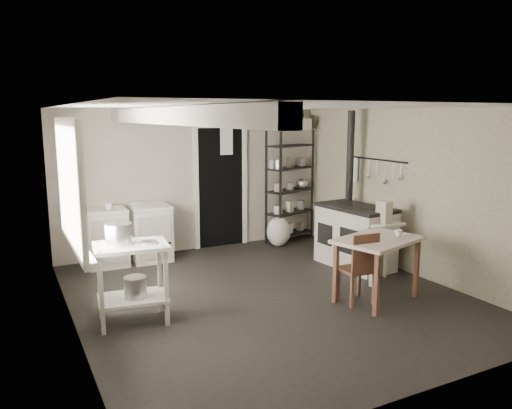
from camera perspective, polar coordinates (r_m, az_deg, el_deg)
name	(u,v)px	position (r m, az deg, el deg)	size (l,w,h in m)	color
floor	(267,295)	(6.29, 1.27, -10.34)	(5.00, 5.00, 0.00)	black
ceiling	(268,107)	(5.89, 1.36, 11.09)	(5.00, 5.00, 0.00)	silver
wall_back	(195,180)	(8.24, -7.02, 2.75)	(4.50, 0.02, 2.30)	#B9AE9E
wall_front	(424,256)	(4.03, 18.64, -5.59)	(4.50, 0.02, 2.30)	#B9AE9E
wall_left	(69,223)	(5.31, -20.55, -1.95)	(0.02, 5.00, 2.30)	#B9AE9E
wall_right	(408,191)	(7.32, 16.99, 1.44)	(0.02, 5.00, 2.30)	#B9AE9E
window	(68,185)	(5.45, -20.72, 2.08)	(0.12, 1.76, 1.28)	white
doorway	(221,188)	(8.40, -4.04, 1.91)	(0.96, 0.10, 2.08)	white
ceiling_beam	(168,116)	(5.42, -10.03, 9.96)	(0.18, 5.00, 0.18)	white
wallpaper_panel	(408,191)	(7.31, 16.93, 1.44)	(0.01, 5.00, 2.30)	#B9B296
utensil_rail	(377,160)	(7.67, 13.70, 4.99)	(0.06, 1.20, 0.44)	#BCBCBE
prep_table	(132,287)	(5.56, -13.94, -9.09)	(0.76, 0.54, 0.87)	white
stockpot	(119,238)	(5.44, -15.39, -3.66)	(0.28, 0.28, 0.30)	#BCBCBE
saucepan	(149,245)	(5.40, -12.12, -4.60)	(0.17, 0.17, 0.10)	#BCBCBE
bucket	(135,289)	(5.54, -13.62, -9.32)	(0.24, 0.24, 0.26)	#BCBCBE
base_cabinets	(129,233)	(7.74, -14.33, -3.18)	(1.30, 0.56, 0.86)	beige
mixing_bowl	(136,201)	(7.63, -13.58, 0.44)	(0.27, 0.27, 0.07)	silver
counter_cup	(109,202)	(7.49, -16.50, 0.26)	(0.13, 0.13, 0.10)	silver
shelf_rack	(290,188)	(8.76, 3.88, 1.93)	(0.92, 0.36, 1.95)	black
shelf_jar	(272,165)	(8.54, 1.85, 4.56)	(0.09, 0.09, 0.19)	silver
storage_box_a	(278,127)	(8.56, 2.56, 8.87)	(0.32, 0.28, 0.22)	beige
storage_box_b	(301,128)	(8.83, 5.19, 8.75)	(0.30, 0.28, 0.19)	beige
stove	(355,237)	(7.48, 11.25, -3.67)	(0.63, 1.15, 0.90)	beige
stovepipe	(350,156)	(7.78, 10.72, 5.47)	(0.10, 0.10, 1.33)	black
side_ledge	(385,247)	(7.05, 14.52, -4.75)	(0.50, 0.27, 0.76)	white
oats_box	(384,205)	(6.93, 14.46, -0.08)	(0.12, 0.20, 0.30)	beige
work_table	(377,269)	(6.21, 13.63, -7.23)	(1.01, 0.71, 0.77)	beige
table_cup	(398,234)	(6.21, 15.96, -3.26)	(0.09, 0.09, 0.09)	silver
chair	(357,263)	(6.05, 11.43, -6.55)	(0.36, 0.38, 0.87)	brown
flour_sack	(279,232)	(8.50, 2.62, -3.20)	(0.42, 0.36, 0.51)	white
floor_crock	(373,280)	(6.78, 13.21, -8.43)	(0.11, 0.11, 0.14)	silver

